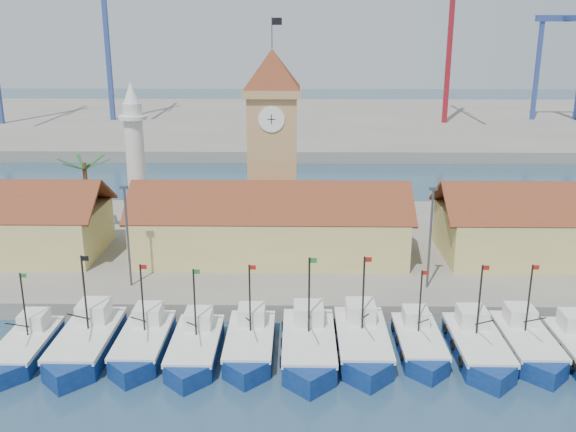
{
  "coord_description": "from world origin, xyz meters",
  "views": [
    {
      "loc": [
        2.68,
        -40.07,
        23.76
      ],
      "look_at": [
        1.73,
        18.0,
        6.13
      ],
      "focal_mm": 40.0,
      "sensor_mm": 36.0,
      "label": 1
    }
  ],
  "objects_px": {
    "clock_tower": "(273,140)",
    "minaret": "(135,157)",
    "boat_0": "(25,349)",
    "boat_5": "(309,348)"
  },
  "relations": [
    {
      "from": "boat_0",
      "to": "minaret",
      "type": "xyz_separation_m",
      "value": [
        2.41,
        26.15,
        9.03
      ]
    },
    {
      "from": "clock_tower",
      "to": "boat_5",
      "type": "bearing_deg",
      "value": -81.63
    },
    {
      "from": "minaret",
      "to": "clock_tower",
      "type": "bearing_deg",
      "value": -7.61
    },
    {
      "from": "clock_tower",
      "to": "minaret",
      "type": "bearing_deg",
      "value": 172.39
    },
    {
      "from": "boat_5",
      "to": "minaret",
      "type": "distance_m",
      "value": 33.06
    },
    {
      "from": "boat_0",
      "to": "clock_tower",
      "type": "bearing_deg",
      "value": 54.21
    },
    {
      "from": "boat_5",
      "to": "boat_0",
      "type": "bearing_deg",
      "value": -179.31
    },
    {
      "from": "boat_0",
      "to": "clock_tower",
      "type": "relative_size",
      "value": 0.39
    },
    {
      "from": "boat_0",
      "to": "clock_tower",
      "type": "height_order",
      "value": "clock_tower"
    },
    {
      "from": "clock_tower",
      "to": "minaret",
      "type": "distance_m",
      "value": 15.3
    }
  ]
}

